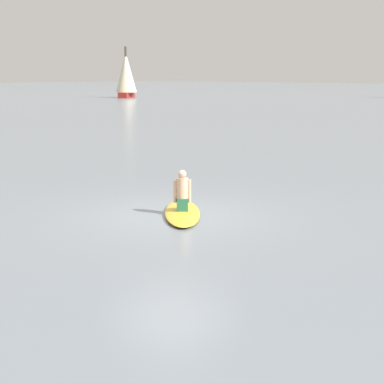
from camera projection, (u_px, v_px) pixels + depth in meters
name	position (u px, v px, depth m)	size (l,w,h in m)	color
ground_plane	(173.00, 216.00, 13.75)	(400.00, 400.00, 0.00)	gray
surfboard	(182.00, 213.00, 13.83)	(2.80, 0.79, 0.11)	gold
person_paddler	(182.00, 192.00, 13.74)	(0.39, 0.39, 0.92)	#26664C
sailboat_distant	(126.00, 74.00, 83.46)	(4.13, 3.89, 6.82)	maroon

